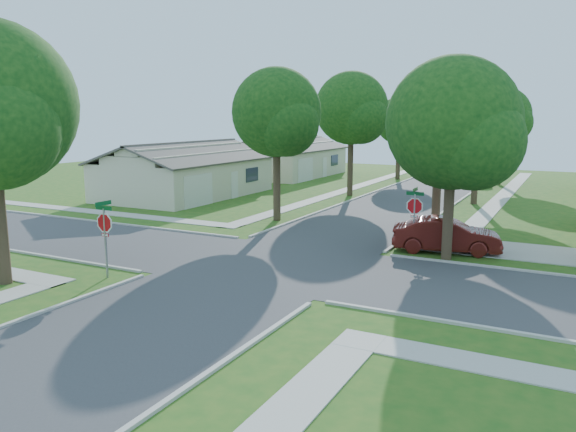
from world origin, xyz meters
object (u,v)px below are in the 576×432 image
at_px(tree_w_mid, 352,112).
at_px(car_curb_west, 450,168).
at_px(stop_sign_sw, 105,226).
at_px(tree_ne_corner, 454,129).
at_px(tree_e_mid, 480,115).
at_px(car_driveway, 446,235).
at_px(tree_w_far, 400,123).
at_px(car_curb_east, 479,177).
at_px(tree_e_far, 503,118).
at_px(house_nw_far, 287,161).
at_px(stop_sign_ne, 415,209).
at_px(tree_e_near, 441,126).
at_px(tree_w_near, 277,117).
at_px(house_nw_near, 186,176).

relative_size(tree_w_mid, car_curb_west, 1.99).
bearing_deg(stop_sign_sw, tree_ne_corner, 38.84).
distance_m(tree_e_mid, car_driveway, 16.49).
relative_size(tree_e_mid, tree_ne_corner, 1.06).
xyz_separation_m(tree_w_far, tree_ne_corner, (11.01, -29.80, 0.09)).
distance_m(car_curb_east, car_curb_west, 9.98).
bearing_deg(tree_w_far, stop_sign_sw, -90.07).
bearing_deg(car_curb_east, tree_e_far, 37.53).
bearing_deg(car_driveway, house_nw_far, 26.68).
distance_m(stop_sign_sw, stop_sign_ne, 13.29).
height_order(tree_e_near, car_curb_east, tree_e_near).
relative_size(tree_e_mid, car_curb_west, 1.92).
distance_m(tree_ne_corner, car_driveway, 4.99).
height_order(stop_sign_sw, car_driveway, stop_sign_sw).
height_order(stop_sign_ne, house_nw_far, house_nw_far).
bearing_deg(tree_e_mid, house_nw_far, 152.09).
distance_m(tree_e_near, tree_w_near, 9.41).
height_order(stop_sign_sw, car_curb_west, stop_sign_sw).
relative_size(stop_sign_sw, tree_ne_corner, 0.34).
distance_m(tree_e_mid, tree_ne_corner, 16.89).
height_order(tree_e_mid, tree_w_far, tree_e_mid).
bearing_deg(car_curb_west, house_nw_near, 61.49).
bearing_deg(car_curb_west, tree_w_near, 84.53).
bearing_deg(tree_ne_corner, car_driveway, 105.56).
height_order(tree_e_far, car_curb_west, tree_e_far).
bearing_deg(car_curb_west, stop_sign_ne, 99.65).
height_order(tree_e_mid, car_driveway, tree_e_mid).
height_order(tree_w_mid, house_nw_near, tree_w_mid).
bearing_deg(car_curb_west, tree_e_far, 128.69).
distance_m(tree_e_near, car_driveway, 6.12).
xyz_separation_m(stop_sign_sw, house_nw_near, (-11.29, 19.70, -0.51)).
bearing_deg(tree_w_far, tree_w_near, -89.99).
bearing_deg(tree_w_mid, tree_e_mid, -0.00).
height_order(tree_e_near, car_driveway, tree_e_near).
xyz_separation_m(tree_w_near, house_nw_far, (-11.35, 22.99, -4.60)).
distance_m(tree_w_mid, car_curb_west, 21.66).
distance_m(tree_e_near, tree_ne_corner, 5.06).
bearing_deg(car_curb_east, house_nw_near, -141.34).
height_order(tree_w_near, car_driveway, tree_w_near).
xyz_separation_m(tree_e_far, house_nw_near, (-20.75, -19.01, -4.46)).
relative_size(tree_e_near, car_curb_east, 1.87).
bearing_deg(house_nw_far, stop_sign_ne, -52.84).
relative_size(tree_e_near, tree_w_near, 0.92).
bearing_deg(tree_ne_corner, tree_e_near, 108.53).
relative_size(stop_sign_ne, car_curb_east, 0.67).
bearing_deg(tree_w_near, car_driveway, -18.23).
xyz_separation_m(stop_sign_ne, tree_e_far, (0.05, 29.31, 3.95)).
relative_size(tree_e_near, car_driveway, 1.73).
bearing_deg(tree_ne_corner, tree_e_mid, 95.45).
relative_size(tree_w_mid, tree_ne_corner, 1.10).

